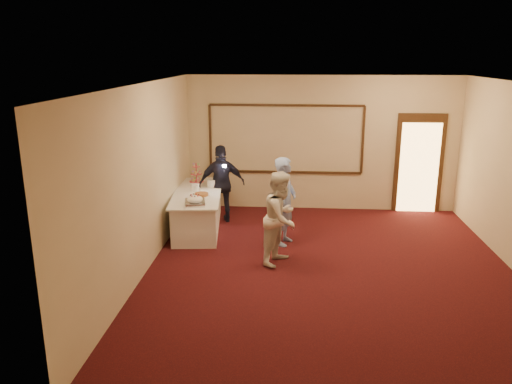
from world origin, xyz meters
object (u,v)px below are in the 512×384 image
buffet_table (198,210)px  cupcake_stand (196,174)px  plate_stack_b (211,183)px  tart (201,195)px  plate_stack_a (195,188)px  pavlova_tray (195,201)px  guest (222,184)px  woman (281,218)px  man (285,201)px

buffet_table → cupcake_stand: cupcake_stand is taller
plate_stack_b → tart: bearing=-97.1°
plate_stack_a → plate_stack_b: bearing=50.3°
pavlova_tray → plate_stack_a: (-0.17, 0.92, -0.01)m
guest → tart: bearing=55.7°
buffet_table → woman: bearing=-43.0°
woman → tart: bearing=74.9°
cupcake_stand → plate_stack_b: (0.39, -0.42, -0.08)m
plate_stack_a → woman: (1.77, -1.65, -0.05)m
plate_stack_b → tart: 0.70m
cupcake_stand → plate_stack_b: 0.58m
pavlova_tray → man: bearing=5.2°
plate_stack_a → man: man is taller
man → guest: size_ratio=1.01×
buffet_table → pavlova_tray: 0.99m
plate_stack_b → woman: (1.49, -1.98, -0.05)m
woman → pavlova_tray: bearing=89.6°
buffet_table → tart: (0.14, -0.31, 0.41)m
plate_stack_a → man: 1.97m
cupcake_stand → plate_stack_a: cupcake_stand is taller
buffet_table → plate_stack_a: (-0.05, 0.05, 0.45)m
guest → plate_stack_a: bearing=27.2°
buffet_table → cupcake_stand: size_ratio=5.46×
buffet_table → man: (1.76, -0.72, 0.43)m
man → cupcake_stand: bearing=68.2°
cupcake_stand → guest: (0.60, -0.34, -0.12)m
tart → cupcake_stand: bearing=105.3°
pavlova_tray → woman: size_ratio=0.32×
plate_stack_b → plate_stack_a: bearing=-129.7°
plate_stack_b → guest: guest is taller
buffet_table → man: bearing=-22.3°
plate_stack_b → woman: bearing=-53.1°
pavlova_tray → woman: bearing=-24.5°
buffet_table → woman: size_ratio=1.56×
cupcake_stand → man: (1.93, -1.53, -0.11)m
buffet_table → woman: woman is taller
cupcake_stand → plate_stack_a: 0.77m
buffet_table → guest: 0.77m
plate_stack_a → pavlova_tray: bearing=-79.3°
buffet_table → cupcake_stand: 0.99m
plate_stack_a → tart: plate_stack_a is taller
pavlova_tray → plate_stack_a: pavlova_tray is taller
pavlova_tray → man: (1.64, 0.15, -0.02)m
plate_stack_a → tart: size_ratio=0.54×
plate_stack_a → guest: (0.48, 0.42, -0.02)m
pavlova_tray → cupcake_stand: bearing=99.8°
cupcake_stand → woman: woman is taller
tart → guest: (0.29, 0.78, 0.02)m
woman → cupcake_stand: bearing=62.2°
buffet_table → plate_stack_b: plate_stack_b is taller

